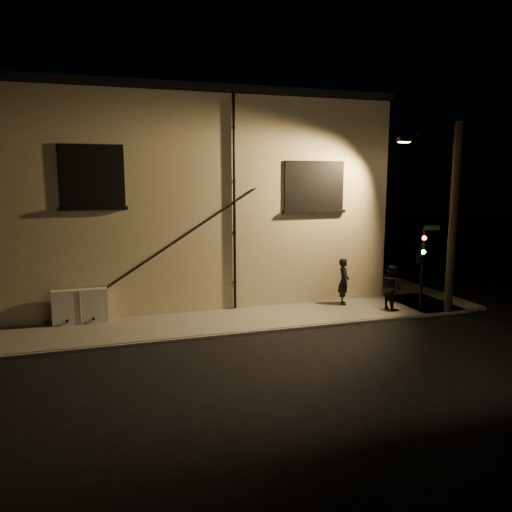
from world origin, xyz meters
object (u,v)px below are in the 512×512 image
object	(u,v)px
pedestrian_a	(344,281)
utility_cabinet	(80,306)
pedestrian_b	(391,287)
traffic_signal	(420,255)
streetlamp_pole	(451,215)

from	to	relation	value
pedestrian_a	utility_cabinet	bearing A→B (deg)	110.35
utility_cabinet	pedestrian_b	xyz separation A→B (m)	(11.77, -1.72, 0.27)
pedestrian_b	traffic_signal	size ratio (longest dim) A/B	0.53
utility_cabinet	pedestrian_a	xyz separation A→B (m)	(10.33, -0.45, 0.33)
utility_cabinet	streetlamp_pole	xyz separation A→B (m)	(13.70, -2.58, 3.17)
traffic_signal	pedestrian_a	bearing A→B (deg)	140.15
traffic_signal	pedestrian_b	bearing A→B (deg)	143.21
pedestrian_b	streetlamp_pole	xyz separation A→B (m)	(1.93, -0.85, 2.90)
pedestrian_a	traffic_signal	distance (m)	3.23
traffic_signal	utility_cabinet	bearing A→B (deg)	169.46
pedestrian_a	streetlamp_pole	bearing A→B (deg)	-99.46
utility_cabinet	streetlamp_pole	size ratio (longest dim) A/B	0.26
pedestrian_b	streetlamp_pole	bearing A→B (deg)	-122.49
utility_cabinet	pedestrian_b	world-z (taller)	pedestrian_b
pedestrian_a	traffic_signal	bearing A→B (deg)	-107.02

